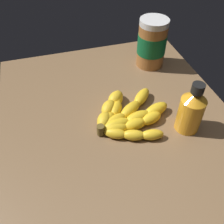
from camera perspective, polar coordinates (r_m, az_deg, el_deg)
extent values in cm
cube|color=brown|center=(71.29, 1.70, -3.61)|extent=(81.41, 65.36, 4.93)
ellipsoid|color=yellow|center=(64.76, 0.76, -4.92)|extent=(5.38, 6.66, 2.86)
ellipsoid|color=yellow|center=(64.60, 5.01, -5.32)|extent=(4.68, 6.63, 2.86)
ellipsoid|color=yellow|center=(65.29, 9.22, -5.17)|extent=(3.87, 6.43, 2.86)
ellipsoid|color=yellow|center=(65.62, 0.93, -3.78)|extent=(3.92, 6.82, 3.25)
ellipsoid|color=yellow|center=(66.83, 5.20, -2.87)|extent=(3.77, 6.75, 3.25)
ellipsoid|color=yellow|center=(68.97, 8.92, -1.42)|extent=(4.87, 7.14, 3.25)
ellipsoid|color=yellow|center=(66.24, 1.16, -3.03)|extent=(4.31, 8.25, 3.49)
ellipsoid|color=yellow|center=(68.45, 5.92, -1.32)|extent=(5.09, 8.49, 3.49)
ellipsoid|color=yellow|center=(71.53, 10.02, 0.61)|extent=(5.81, 8.63, 3.49)
ellipsoid|color=yellow|center=(67.20, 0.55, -2.24)|extent=(6.41, 8.84, 3.31)
ellipsoid|color=yellow|center=(70.67, 4.23, 0.55)|extent=(7.37, 8.64, 3.31)
ellipsoid|color=yellow|center=(74.97, 6.82, 3.43)|extent=(8.11, 8.18, 3.31)
ellipsoid|color=gold|center=(67.48, -0.94, -2.04)|extent=(6.64, 6.61, 3.23)
ellipsoid|color=gold|center=(70.65, 0.61, 0.64)|extent=(6.91, 6.04, 3.23)
ellipsoid|color=gold|center=(74.18, 1.26, 3.22)|extent=(6.89, 5.20, 3.23)
ellipsoid|color=yellow|center=(67.50, -1.90, -1.70)|extent=(6.93, 6.05, 3.79)
ellipsoid|color=yellow|center=(70.63, -0.78, 0.94)|extent=(6.95, 6.55, 3.79)
ellipsoid|color=yellow|center=(73.71, 0.83, 3.20)|extent=(6.75, 6.86, 3.79)
cylinder|color=brown|center=(65.07, -2.63, -4.16)|extent=(2.00, 2.00, 3.00)
cylinder|color=#9E602D|center=(88.56, 9.07, 14.84)|extent=(9.54, 9.54, 14.72)
cylinder|color=#0F592D|center=(88.20, 9.12, 15.25)|extent=(9.73, 9.73, 6.63)
cylinder|color=silver|center=(84.79, 9.73, 19.69)|extent=(9.54, 9.54, 1.89)
cylinder|color=orange|center=(67.63, 17.45, -0.53)|extent=(6.47, 6.47, 9.86)
cone|color=orange|center=(63.56, 18.64, 3.42)|extent=(6.47, 6.47, 2.60)
cylinder|color=black|center=(62.04, 19.16, 5.14)|extent=(3.12, 3.12, 2.37)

